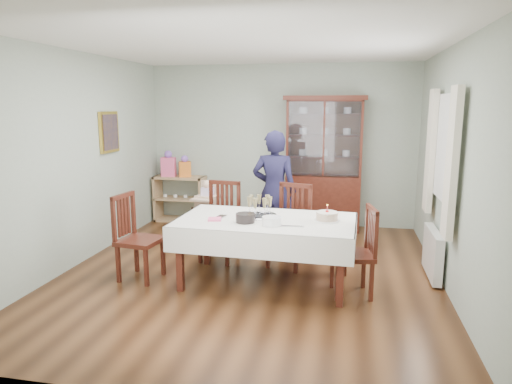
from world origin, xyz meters
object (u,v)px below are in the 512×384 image
(sideboard, at_px, (180,199))
(high_chair, at_px, (208,218))
(champagne_tray, at_px, (260,211))
(gift_bag_pink, at_px, (169,165))
(chair_end_left, at_px, (139,254))
(chair_far_right, at_px, (289,242))
(gift_bag_orange, at_px, (185,167))
(chair_end_right, at_px, (353,269))
(woman, at_px, (274,191))
(chair_far_left, at_px, (220,237))
(birthday_cake, at_px, (327,217))
(dining_table, at_px, (266,251))
(china_cabinet, at_px, (324,162))

(sideboard, distance_m, high_chair, 1.39)
(champagne_tray, distance_m, gift_bag_pink, 3.20)
(sideboard, distance_m, chair_end_left, 2.75)
(chair_far_right, height_order, gift_bag_orange, gift_bag_orange)
(chair_end_right, xyz_separation_m, woman, (-1.08, 1.36, 0.56))
(chair_far_left, relative_size, gift_bag_orange, 2.77)
(chair_end_left, bearing_deg, birthday_cake, -77.05)
(chair_end_right, bearing_deg, woman, -152.85)
(champagne_tray, bearing_deg, chair_end_right, -12.53)
(gift_bag_orange, bearing_deg, chair_far_right, -42.34)
(chair_far_right, relative_size, champagne_tray, 2.58)
(high_chair, height_order, champagne_tray, champagne_tray)
(chair_far_left, bearing_deg, gift_bag_orange, 128.83)
(birthday_cake, distance_m, gift_bag_orange, 3.56)
(chair_far_right, xyz_separation_m, gift_bag_orange, (-2.07, 1.89, 0.66))
(chair_far_right, distance_m, gift_bag_pink, 3.11)
(gift_bag_orange, bearing_deg, birthday_cake, -43.95)
(chair_end_right, bearing_deg, champagne_tray, -114.00)
(champagne_tray, height_order, gift_bag_pink, gift_bag_pink)
(chair_end_left, bearing_deg, gift_bag_pink, 21.88)
(dining_table, height_order, birthday_cake, birthday_cake)
(chair_far_left, relative_size, chair_end_left, 1.02)
(birthday_cake, xyz_separation_m, gift_bag_orange, (-2.56, 2.47, 0.15))
(chair_far_right, distance_m, chair_end_right, 1.11)
(chair_far_right, relative_size, gift_bag_pink, 2.31)
(chair_end_left, relative_size, chair_end_right, 1.04)
(sideboard, height_order, chair_far_left, chair_far_left)
(chair_end_right, distance_m, birthday_cake, 0.63)
(china_cabinet, height_order, gift_bag_orange, china_cabinet)
(chair_end_left, relative_size, gift_bag_orange, 2.72)
(dining_table, bearing_deg, china_cabinet, 78.65)
(chair_end_left, xyz_separation_m, chair_end_right, (2.47, 0.02, -0.01))
(chair_far_left, bearing_deg, woman, 46.65)
(woman, bearing_deg, birthday_cake, 123.48)
(chair_far_right, xyz_separation_m, birthday_cake, (0.49, -0.58, 0.50))
(gift_bag_pink, bearing_deg, chair_far_right, -38.52)
(champagne_tray, bearing_deg, woman, 90.29)
(sideboard, relative_size, high_chair, 0.96)
(chair_far_left, xyz_separation_m, gift_bag_pink, (-1.44, 1.84, 0.69))
(woman, relative_size, gift_bag_orange, 4.56)
(china_cabinet, bearing_deg, chair_end_left, -126.69)
(woman, bearing_deg, chair_far_right, 115.93)
(chair_far_left, xyz_separation_m, gift_bag_orange, (-1.14, 1.84, 0.66))
(chair_end_left, distance_m, gift_bag_orange, 2.79)
(dining_table, height_order, chair_far_left, chair_far_left)
(champagne_tray, xyz_separation_m, gift_bag_pink, (-2.09, 2.42, 0.17))
(chair_far_left, height_order, high_chair, chair_far_left)
(woman, distance_m, gift_bag_orange, 2.21)
(chair_far_left, distance_m, chair_end_right, 1.91)
(birthday_cake, bearing_deg, china_cabinet, 94.03)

